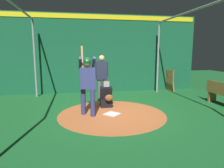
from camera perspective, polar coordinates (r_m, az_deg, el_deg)
The scene contains 10 objects.
ground_plane at distance 6.25m, azimuth 0.00°, elevation -8.62°, with size 25.61×25.61×0.00m, color #195B28.
dirt_circle at distance 6.25m, azimuth 0.00°, elevation -8.60°, with size 3.30×3.30×0.01m, color #B76033.
home_plate at distance 6.25m, azimuth 0.00°, elevation -8.52°, with size 0.42×0.42×0.01m, color white.
batter at distance 5.98m, azimuth -7.03°, elevation 0.95°, with size 0.68×0.49×2.09m.
catcher at distance 6.98m, azimuth -1.66°, elevation -3.66°, with size 0.58×0.40×0.93m.
umpire at distance 7.67m, azimuth -2.93°, elevation 2.41°, with size 0.22×0.49×1.79m.
back_wall at distance 9.54m, azimuth -3.98°, elevation 8.66°, with size 0.23×9.61×3.62m.
cage_frame at distance 5.96m, azimuth 0.00°, elevation 12.79°, with size 6.06×5.55×3.27m.
bat_rack at distance 10.38m, azimuth 15.63°, elevation 0.99°, with size 1.18×0.20×1.05m.
bench at distance 8.05m, azimuth 29.37°, elevation -2.54°, with size 1.62×0.36×0.85m.
Camera 1 is at (5.85, -1.08, 1.92)m, focal length 32.06 mm.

